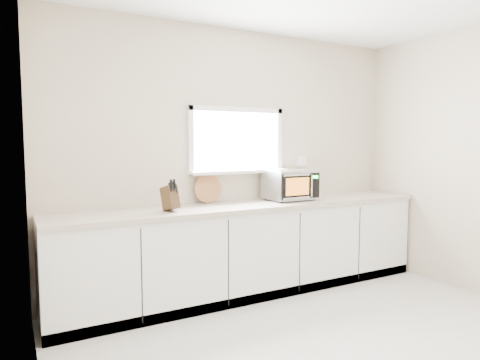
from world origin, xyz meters
TOP-DOWN VIEW (x-y plane):
  - back_wall at (0.00, 2.00)m, footprint 4.00×0.17m
  - cabinets at (0.00, 1.70)m, footprint 3.92×0.60m
  - countertop at (0.00, 1.69)m, footprint 3.92×0.64m
  - microwave at (0.51, 1.73)m, footprint 0.51×0.42m
  - knife_block at (-0.87, 1.63)m, footprint 0.14×0.22m
  - cutting_board at (-0.36, 1.94)m, footprint 0.29×0.07m
  - coffee_grinder at (0.71, 1.73)m, footprint 0.14×0.14m

SIDE VIEW (x-z plane):
  - cabinets at x=0.00m, z-range 0.00..0.88m
  - countertop at x=0.00m, z-range 0.88..0.92m
  - coffee_grinder at x=0.71m, z-range 0.92..1.13m
  - knife_block at x=-0.87m, z-range 0.90..1.19m
  - cutting_board at x=-0.36m, z-range 0.92..1.21m
  - microwave at x=0.51m, z-range 0.93..1.25m
  - back_wall at x=0.00m, z-range 0.01..2.71m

